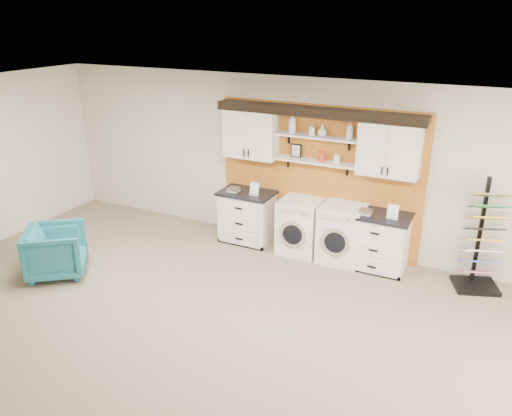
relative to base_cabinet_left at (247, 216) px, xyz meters
The scene contains 22 objects.
floor 3.84m from the base_cabinet_left, 72.76° to the right, with size 10.00×10.00×0.00m, color #8A785C.
ceiling 4.48m from the base_cabinet_left, 72.76° to the right, with size 10.00×10.00×0.00m, color white.
wall_back 1.52m from the base_cabinet_left, 17.63° to the left, with size 10.00×10.00×0.00m, color beige.
accent_panel 1.39m from the base_cabinet_left, 16.00° to the left, with size 3.40×0.07×2.40m, color #B8651F.
upper_cabinet_left 1.44m from the base_cabinet_left, 90.00° to the left, with size 0.90×0.35×0.84m.
upper_cabinet_right 2.68m from the base_cabinet_left, ahead, with size 0.90×0.35×0.84m.
shelf_lower 1.57m from the base_cabinet_left, ahead, with size 1.32×0.28×0.03m, color white.
shelf_upper 1.87m from the base_cabinet_left, ahead, with size 1.32×0.28×0.03m, color white.
crown_molding 2.20m from the base_cabinet_left, ahead, with size 3.30×0.41×0.13m.
picture_frame 1.45m from the base_cabinet_left, 14.85° to the left, with size 0.18×0.02×0.22m.
canister_red 1.71m from the base_cabinet_left, ahead, with size 0.11×0.11×0.16m, color red.
canister_cream 1.89m from the base_cabinet_left, ahead, with size 0.10×0.10×0.14m, color silver.
base_cabinet_left is the anchor object (origin of this frame).
base_cabinet_right 2.26m from the base_cabinet_left, ahead, with size 0.91×0.66×0.90m.
washer 0.98m from the base_cabinet_left, ahead, with size 0.65×0.71×0.91m.
dryer 1.68m from the base_cabinet_left, ahead, with size 0.66×0.71×0.93m.
sample_rack 3.70m from the base_cabinet_left, ahead, with size 0.73×0.67×1.63m.
armchair 3.10m from the base_cabinet_left, 131.03° to the right, with size 0.81×0.83×0.76m, color #1D6B79.
soap_bottle_a 1.82m from the base_cabinet_left, 12.33° to the left, with size 0.12×0.13×0.32m, color silver.
soap_bottle_b 1.92m from the base_cabinet_left, ahead, with size 0.09×0.09×0.20m, color silver.
soap_bottle_c 2.01m from the base_cabinet_left, ahead, with size 0.14×0.14×0.18m, color silver.
soap_bottle_d 2.33m from the base_cabinet_left, ahead, with size 0.11×0.11×0.28m, color silver.
Camera 1 is at (2.50, -3.41, 3.73)m, focal length 35.00 mm.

